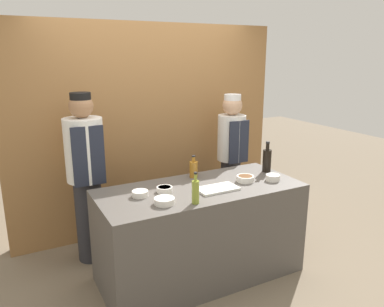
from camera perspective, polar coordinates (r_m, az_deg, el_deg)
The scene contains 14 objects.
ground_plane at distance 3.80m, azimuth 1.20°, elevation -17.86°, with size 14.00×14.00×0.00m, color #756651.
cabinet_wall at distance 4.43m, azimuth -6.65°, elevation 3.65°, with size 3.22×0.18×2.40m.
counter at distance 3.58m, azimuth 1.24°, elevation -11.88°, with size 1.86×0.82×0.89m.
sauce_bowl_yellow at distance 3.04m, azimuth -4.24°, elevation -7.17°, with size 0.17×0.17×0.05m.
sauce_bowl_red at distance 3.30m, azimuth -4.20°, elevation -5.42°, with size 0.14×0.14×0.05m.
sauce_bowl_purple at distance 3.22m, azimuth -7.92°, elevation -6.03°, with size 0.14×0.14×0.05m.
sauce_bowl_brown at distance 3.59m, azimuth 8.13°, elevation -3.76°, with size 0.17×0.17×0.05m.
sauce_bowl_orange at distance 3.66m, azimuth 12.22°, elevation -3.55°, with size 0.13×0.13×0.06m.
cutting_board at distance 3.35m, azimuth 3.88°, elevation -5.37°, with size 0.37×0.21×0.02m.
bottle_amber at distance 3.65m, azimuth 0.24°, elevation -2.34°, with size 0.08×0.08×0.22m.
bottle_oil at distance 3.02m, azimuth 0.54°, elevation -5.77°, with size 0.06×0.06×0.27m.
bottle_soy at distance 3.89m, azimuth 11.35°, elevation -0.96°, with size 0.09×0.09×0.32m.
chef_left at distance 3.82m, azimuth -15.83°, elevation -2.87°, with size 0.37×0.37×1.71m.
chef_right at distance 4.46m, azimuth 5.97°, elevation -0.30°, with size 0.33×0.33×1.62m.
Camera 1 is at (-1.55, -2.80, 2.06)m, focal length 35.00 mm.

